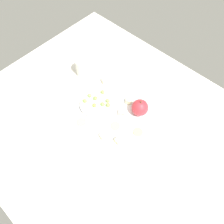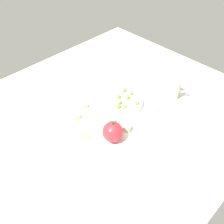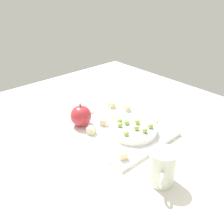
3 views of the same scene
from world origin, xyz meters
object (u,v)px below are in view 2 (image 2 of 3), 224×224
Objects in this scene: grape_2 at (128,97)px; grape_4 at (124,90)px; cheese_cube_3 at (111,121)px; cracker_1 at (85,135)px; cheese_cube_2 at (157,108)px; grape_0 at (118,96)px; cracker_0 at (103,93)px; cracker_2 at (95,116)px; cheese_cube_4 at (127,128)px; platter at (113,116)px; grape_1 at (124,106)px; grape_3 at (120,102)px; cup at (172,88)px; cheese_cube_1 at (76,116)px; cheese_cube_0 at (84,106)px; serving_dish at (123,102)px; grape_7 at (136,102)px; grape_5 at (118,106)px; grape_6 at (131,93)px; apple_whole at (113,132)px.

grape_4 is at bearing 60.36° from grape_2.
cheese_cube_3 reaches higher than cracker_1.
cheese_cube_2 is 1.27× the size of grape_0.
grape_2 reaches higher than cracker_0.
cracker_0 is 2.22× the size of grape_2.
cracker_2 is 12.92cm from grape_0.
grape_0 is at bearing -1.51° from cracker_2.
platter is at bearing 77.46° from cheese_cube_4.
grape_1 is at bearing -136.47° from grape_4.
cheese_cube_4 is at bearing -122.58° from grape_3.
grape_0 is 1.00× the size of grape_3.
cup is at bearing -31.39° from grape_0.
cheese_cube_2 is at bearing -70.95° from cracker_0.
cheese_cube_1 reaches higher than cracker_0.
cheese_cube_0 is 1.27× the size of grape_3.
platter is at bearing -170.20° from serving_dish.
grape_7 is at bearing -6.04° from cheese_cube_3.
cheese_cube_4 is 1.27× the size of grape_3.
grape_5 reaches higher than grape_1.
grape_6 reaches higher than cheese_cube_3.
grape_1 is (6.14, 7.39, 2.06)cm from cheese_cube_4.
serving_dish is 3.66× the size of cracker_0.
grape_3 is at bearing 130.88° from cheese_cube_2.
cheese_cube_0 is 0.57× the size of cracker_1.
cheese_cube_2 is at bearing -40.06° from grape_5.
cheese_cube_3 reaches higher than cracker_2.
apple_whole is 13.62cm from cracker_2.
cup reaches higher than grape_2.
grape_2 is (11.14, 10.20, 2.07)cm from cheese_cube_4.
grape_6 is (17.70, -9.62, 2.15)cm from cheese_cube_0.
serving_dish is 8.12× the size of grape_1.
cracker_0 is 16.81cm from grape_7.
cheese_cube_4 is at bearing -79.99° from cheese_cube_0.
grape_3 is (19.41, 1.45, 3.10)cm from cracker_1.
apple_whole is 23.23cm from grape_6.
grape_1 reaches higher than cheese_cube_1.
cheese_cube_0 is 1.27× the size of grape_4.
apple_whole is at bearing -103.34° from cracker_2.
grape_4 and grape_6 have the same top height.
cracker_1 is 42.38cm from cup.
grape_1 is (18.99, -1.43, 3.09)cm from cracker_1.
grape_0 is (12.52, -0.33, 3.17)cm from cracker_2.
grape_3 is at bearing -99.51° from cracker_0.
grape_2 is (17.95, 9.43, -0.45)cm from apple_whole.
cheese_cube_3 is at bearing -72.14° from cracker_2.
apple_whole reaches higher than grape_6.
grape_2 is at bearing 3.28° from platter.
cheese_cube_3 is at bearing -175.57° from grape_1.
grape_5 is (-9.15, -5.42, 0.03)cm from grape_4.
cheese_cube_2 is 30.84cm from cracker_1.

